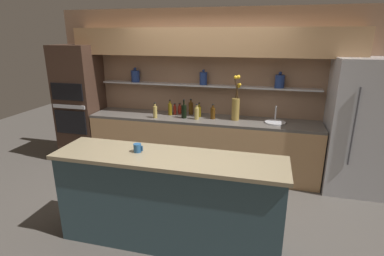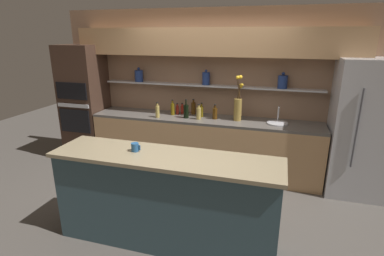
{
  "view_description": "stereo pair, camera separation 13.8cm",
  "coord_description": "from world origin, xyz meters",
  "px_view_note": "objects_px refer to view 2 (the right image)",
  "views": [
    {
      "loc": [
        0.94,
        -3.27,
        2.21
      ],
      "look_at": [
        0.02,
        0.32,
        1.04
      ],
      "focal_mm": 28.0,
      "sensor_mm": 36.0,
      "label": 1
    },
    {
      "loc": [
        1.07,
        -3.23,
        2.21
      ],
      "look_at": [
        0.02,
        0.32,
        1.04
      ],
      "focal_mm": 28.0,
      "sensor_mm": 36.0,
      "label": 2
    }
  ],
  "objects_px": {
    "bottle_spirit_1": "(199,113)",
    "bottle_sauce_4": "(182,109)",
    "bottle_oil_0": "(173,109)",
    "sink_fixture": "(277,122)",
    "bottle_spirit_5": "(157,111)",
    "oven_tower": "(85,103)",
    "bottle_sauce_8": "(177,110)",
    "bottle_wine_2": "(186,111)",
    "bottle_spirit_3": "(193,108)",
    "coffee_mug": "(135,147)",
    "bottle_oil_6": "(201,111)",
    "refrigerator": "(362,129)",
    "bottle_spirit_7": "(215,113)",
    "flower_vase": "(238,106)"
  },
  "relations": [
    {
      "from": "bottle_spirit_1",
      "to": "bottle_sauce_4",
      "type": "relative_size",
      "value": 1.35
    },
    {
      "from": "bottle_oil_0",
      "to": "bottle_sauce_4",
      "type": "relative_size",
      "value": 1.42
    },
    {
      "from": "sink_fixture",
      "to": "bottle_sauce_4",
      "type": "distance_m",
      "value": 1.56
    },
    {
      "from": "bottle_sauce_4",
      "to": "bottle_spirit_5",
      "type": "bearing_deg",
      "value": -131.67
    },
    {
      "from": "oven_tower",
      "to": "bottle_spirit_1",
      "type": "bearing_deg",
      "value": -2.35
    },
    {
      "from": "bottle_sauce_8",
      "to": "bottle_spirit_5",
      "type": "bearing_deg",
      "value": -130.72
    },
    {
      "from": "sink_fixture",
      "to": "bottle_wine_2",
      "type": "bearing_deg",
      "value": -176.7
    },
    {
      "from": "bottle_spirit_3",
      "to": "oven_tower",
      "type": "bearing_deg",
      "value": -174.63
    },
    {
      "from": "bottle_spirit_1",
      "to": "bottle_sauce_8",
      "type": "relative_size",
      "value": 1.3
    },
    {
      "from": "bottle_wine_2",
      "to": "coffee_mug",
      "type": "xyz_separation_m",
      "value": [
        -0.01,
        -1.75,
        0.03
      ]
    },
    {
      "from": "bottle_oil_0",
      "to": "bottle_oil_6",
      "type": "relative_size",
      "value": 1.1
    },
    {
      "from": "bottle_spirit_1",
      "to": "bottle_spirit_3",
      "type": "xyz_separation_m",
      "value": [
        -0.17,
        0.27,
        0.01
      ]
    },
    {
      "from": "refrigerator",
      "to": "sink_fixture",
      "type": "bearing_deg",
      "value": 177.53
    },
    {
      "from": "bottle_sauce_8",
      "to": "coffee_mug",
      "type": "relative_size",
      "value": 1.86
    },
    {
      "from": "bottle_spirit_3",
      "to": "bottle_sauce_8",
      "type": "relative_size",
      "value": 1.38
    },
    {
      "from": "bottle_wine_2",
      "to": "coffee_mug",
      "type": "height_order",
      "value": "bottle_wine_2"
    },
    {
      "from": "oven_tower",
      "to": "bottle_spirit_3",
      "type": "bearing_deg",
      "value": 5.37
    },
    {
      "from": "bottle_spirit_7",
      "to": "bottle_sauce_8",
      "type": "xyz_separation_m",
      "value": [
        -0.66,
        0.11,
        -0.02
      ]
    },
    {
      "from": "refrigerator",
      "to": "coffee_mug",
      "type": "height_order",
      "value": "refrigerator"
    },
    {
      "from": "coffee_mug",
      "to": "bottle_wine_2",
      "type": "bearing_deg",
      "value": 89.72
    },
    {
      "from": "sink_fixture",
      "to": "bottle_oil_0",
      "type": "height_order",
      "value": "bottle_oil_0"
    },
    {
      "from": "bottle_spirit_5",
      "to": "bottle_oil_6",
      "type": "relative_size",
      "value": 1.06
    },
    {
      "from": "oven_tower",
      "to": "bottle_wine_2",
      "type": "height_order",
      "value": "oven_tower"
    },
    {
      "from": "sink_fixture",
      "to": "bottle_oil_0",
      "type": "distance_m",
      "value": 1.69
    },
    {
      "from": "bottle_sauce_4",
      "to": "bottle_sauce_8",
      "type": "distance_m",
      "value": 0.09
    },
    {
      "from": "sink_fixture",
      "to": "bottle_spirit_3",
      "type": "xyz_separation_m",
      "value": [
        -1.36,
        0.17,
        0.08
      ]
    },
    {
      "from": "refrigerator",
      "to": "bottle_oil_0",
      "type": "distance_m",
      "value": 2.81
    },
    {
      "from": "oven_tower",
      "to": "bottle_spirit_7",
      "type": "xyz_separation_m",
      "value": [
        2.38,
        0.0,
        -0.0
      ]
    },
    {
      "from": "bottle_spirit_5",
      "to": "coffee_mug",
      "type": "bearing_deg",
      "value": -75.01
    },
    {
      "from": "flower_vase",
      "to": "sink_fixture",
      "type": "xyz_separation_m",
      "value": [
        0.6,
        -0.01,
        -0.2
      ]
    },
    {
      "from": "bottle_spirit_5",
      "to": "bottle_sauce_8",
      "type": "bearing_deg",
      "value": 49.28
    },
    {
      "from": "bottle_spirit_7",
      "to": "bottle_wine_2",
      "type": "bearing_deg",
      "value": -171.18
    },
    {
      "from": "bottle_wine_2",
      "to": "bottle_oil_6",
      "type": "xyz_separation_m",
      "value": [
        0.22,
        0.13,
        -0.02
      ]
    },
    {
      "from": "bottle_spirit_1",
      "to": "bottle_oil_6",
      "type": "distance_m",
      "value": 0.15
    },
    {
      "from": "bottle_oil_6",
      "to": "bottle_spirit_7",
      "type": "xyz_separation_m",
      "value": [
        0.24,
        -0.06,
        0.0
      ]
    },
    {
      "from": "bottle_wine_2",
      "to": "bottle_sauce_8",
      "type": "relative_size",
      "value": 1.62
    },
    {
      "from": "bottle_spirit_7",
      "to": "coffee_mug",
      "type": "bearing_deg",
      "value": -104.25
    },
    {
      "from": "oven_tower",
      "to": "bottle_spirit_3",
      "type": "relative_size",
      "value": 7.88
    },
    {
      "from": "refrigerator",
      "to": "coffee_mug",
      "type": "bearing_deg",
      "value": -144.98
    },
    {
      "from": "bottle_oil_6",
      "to": "bottle_sauce_8",
      "type": "distance_m",
      "value": 0.43
    },
    {
      "from": "bottle_spirit_1",
      "to": "bottle_spirit_7",
      "type": "relative_size",
      "value": 1.03
    },
    {
      "from": "bottle_spirit_3",
      "to": "coffee_mug",
      "type": "distance_m",
      "value": 2.0
    },
    {
      "from": "refrigerator",
      "to": "oven_tower",
      "type": "relative_size",
      "value": 0.94
    },
    {
      "from": "bottle_sauce_8",
      "to": "bottle_spirit_7",
      "type": "bearing_deg",
      "value": -9.19
    },
    {
      "from": "refrigerator",
      "to": "bottle_spirit_7",
      "type": "distance_m",
      "value": 2.08
    },
    {
      "from": "bottle_sauce_4",
      "to": "bottle_spirit_3",
      "type": "bearing_deg",
      "value": 3.99
    },
    {
      "from": "sink_fixture",
      "to": "bottle_oil_0",
      "type": "xyz_separation_m",
      "value": [
        -1.68,
        0.04,
        0.08
      ]
    },
    {
      "from": "flower_vase",
      "to": "bottle_spirit_1",
      "type": "relative_size",
      "value": 2.9
    },
    {
      "from": "bottle_sauce_4",
      "to": "bottle_spirit_7",
      "type": "distance_m",
      "value": 0.62
    },
    {
      "from": "sink_fixture",
      "to": "bottle_spirit_7",
      "type": "height_order",
      "value": "sink_fixture"
    }
  ]
}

